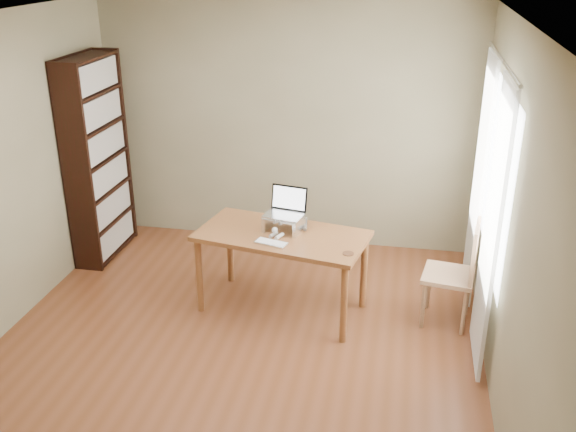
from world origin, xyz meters
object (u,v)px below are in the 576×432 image
(laptop, at_px, (285,207))
(chair, at_px, (458,270))
(desk, at_px, (282,243))
(bookshelf, at_px, (98,159))
(cat, at_px, (287,221))
(keyboard, at_px, (271,243))

(laptop, bearing_deg, chair, 7.87)
(desk, height_order, chair, chair)
(bookshelf, xyz_separation_m, cat, (2.11, -0.69, -0.23))
(cat, bearing_deg, desk, -80.75)
(cat, bearing_deg, bookshelf, -176.27)
(desk, height_order, keyboard, keyboard)
(laptop, relative_size, chair, 0.39)
(desk, bearing_deg, bookshelf, 169.73)
(chair, bearing_deg, desk, -168.89)
(bookshelf, bearing_deg, desk, -21.03)
(chair, bearing_deg, keyboard, -161.04)
(bookshelf, height_order, laptop, bookshelf)
(desk, bearing_deg, laptop, 100.76)
(laptop, distance_m, keyboard, 0.40)
(laptop, bearing_deg, desk, -79.24)
(desk, bearing_deg, cat, 88.16)
(desk, relative_size, keyboard, 5.23)
(desk, xyz_separation_m, keyboard, (-0.05, -0.22, 0.10))
(desk, distance_m, chair, 1.53)
(keyboard, xyz_separation_m, chair, (1.57, 0.28, -0.24))
(keyboard, distance_m, chair, 1.61)
(bookshelf, relative_size, keyboard, 6.98)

